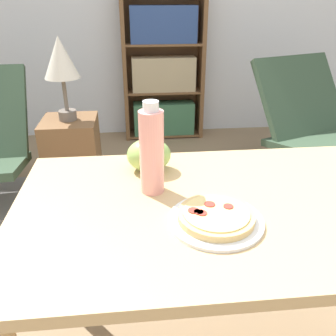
{
  "coord_description": "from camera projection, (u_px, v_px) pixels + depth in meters",
  "views": [
    {
      "loc": [
        -0.31,
        -0.89,
        1.31
      ],
      "look_at": [
        -0.21,
        0.13,
        0.8
      ],
      "focal_mm": 38.0,
      "sensor_mm": 36.0,
      "label": 1
    }
  ],
  "objects": [
    {
      "name": "pizza_on_plate",
      "position": [
        216.0,
        218.0,
        0.98
      ],
      "size": [
        0.26,
        0.26,
        0.04
      ],
      "color": "white",
      "rests_on": "dining_table"
    },
    {
      "name": "lounge_chair_far",
      "position": [
        310.0,
        144.0,
        2.65
      ],
      "size": [
        0.87,
        0.94,
        0.88
      ],
      "rotation": [
        0.0,
        0.0,
        0.34
      ],
      "color": "slate",
      "rests_on": "ground_plane"
    },
    {
      "name": "grape_bunch",
      "position": [
        149.0,
        155.0,
        1.25
      ],
      "size": [
        0.15,
        0.12,
        0.12
      ],
      "color": "#93BC5B",
      "rests_on": "dining_table"
    },
    {
      "name": "drink_bottle",
      "position": [
        152.0,
        151.0,
        1.08
      ],
      "size": [
        0.08,
        0.08,
        0.29
      ],
      "color": "pink",
      "rests_on": "dining_table"
    },
    {
      "name": "table_lamp",
      "position": [
        61.0,
        62.0,
        2.08
      ],
      "size": [
        0.21,
        0.21,
        0.5
      ],
      "color": "#665B51",
      "rests_on": "side_table"
    },
    {
      "name": "side_table",
      "position": [
        74.0,
        162.0,
        2.36
      ],
      "size": [
        0.34,
        0.34,
        0.59
      ],
      "color": "brown",
      "rests_on": "ground_plane"
    },
    {
      "name": "bookshelf",
      "position": [
        163.0,
        72.0,
        3.33
      ],
      "size": [
        0.75,
        0.25,
        1.33
      ],
      "color": "brown",
      "rests_on": "ground_plane"
    },
    {
      "name": "dining_table",
      "position": [
        230.0,
        229.0,
        1.12
      ],
      "size": [
        1.33,
        0.76,
        0.74
      ],
      "color": "tan",
      "rests_on": "ground_plane"
    }
  ]
}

